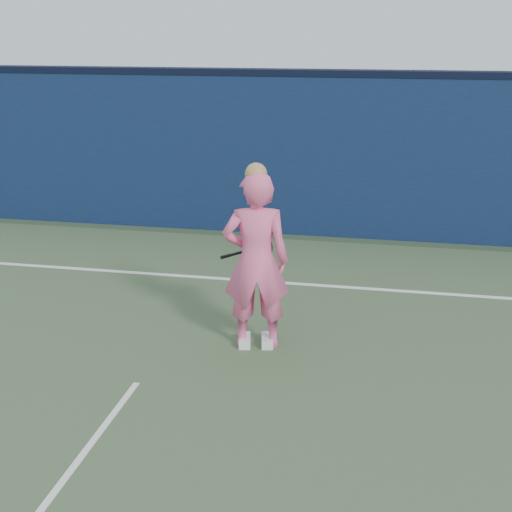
# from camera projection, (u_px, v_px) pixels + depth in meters

# --- Properties ---
(ground) EXTENTS (80.00, 80.00, 0.00)m
(ground) POSITION_uv_depth(u_px,v_px,m) (94.00, 442.00, 5.83)
(ground) COLOR #2F4027
(ground) RESTS_ON ground
(backstop_wall) EXTENTS (24.00, 0.40, 2.50)m
(backstop_wall) POSITION_uv_depth(u_px,v_px,m) (253.00, 155.00, 11.50)
(backstop_wall) COLOR #0D1C3D
(backstop_wall) RESTS_ON ground
(wall_cap) EXTENTS (24.00, 0.42, 0.10)m
(wall_cap) POSITION_uv_depth(u_px,v_px,m) (253.00, 72.00, 11.10)
(wall_cap) COLOR black
(wall_cap) RESTS_ON backstop_wall
(player) EXTENTS (0.76, 0.58, 1.96)m
(player) POSITION_uv_depth(u_px,v_px,m) (256.00, 261.00, 7.29)
(player) COLOR pink
(player) RESTS_ON ground
(racket) EXTENTS (0.58, 0.18, 0.31)m
(racket) POSITION_uv_depth(u_px,v_px,m) (256.00, 249.00, 7.71)
(racket) COLOR black
(racket) RESTS_ON ground
(court_lines) EXTENTS (11.00, 12.04, 0.01)m
(court_lines) POSITION_uv_depth(u_px,v_px,m) (76.00, 463.00, 5.52)
(court_lines) COLOR white
(court_lines) RESTS_ON court_surface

